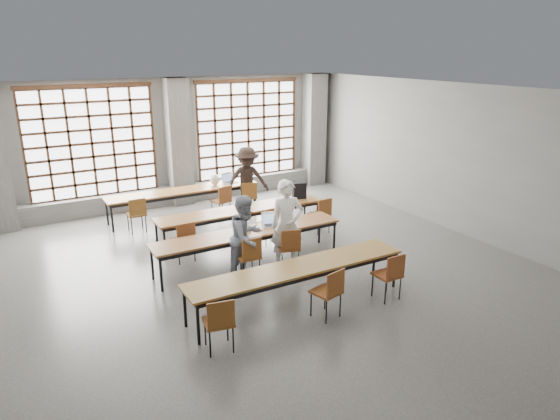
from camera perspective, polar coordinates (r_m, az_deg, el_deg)
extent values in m
plane|color=#4C4C4A|center=(10.13, -1.32, -6.75)|extent=(11.00, 11.00, 0.00)
plane|color=silver|center=(9.23, -1.48, 13.40)|extent=(11.00, 11.00, 0.00)
plane|color=#61615E|center=(14.50, -11.89, 7.73)|extent=(10.00, 0.00, 10.00)
plane|color=#61615E|center=(5.65, 26.64, -10.22)|extent=(10.00, 0.00, 10.00)
plane|color=#61615E|center=(12.62, 19.09, 5.64)|extent=(0.00, 11.00, 11.00)
cube|color=#525350|center=(14.23, -11.53, 7.57)|extent=(0.60, 0.55, 3.50)
cube|color=#525350|center=(16.19, 3.90, 9.12)|extent=(0.60, 0.55, 3.50)
cube|color=white|center=(13.94, -20.76, 7.18)|extent=(3.20, 0.02, 2.80)
cube|color=black|center=(13.86, -20.71, 7.13)|extent=(3.20, 0.05, 2.80)
cube|color=black|center=(14.18, -20.07, 1.38)|extent=(3.32, 0.07, 0.10)
cube|color=black|center=(13.69, -21.39, 13.09)|extent=(3.32, 0.07, 0.10)
cube|color=white|center=(15.28, -3.78, 9.16)|extent=(3.20, 0.02, 2.80)
cube|color=black|center=(15.21, -3.65, 9.12)|extent=(3.20, 0.05, 2.80)
cube|color=black|center=(15.50, -3.54, 3.82)|extent=(3.32, 0.07, 0.10)
cube|color=black|center=(15.06, -3.76, 14.58)|extent=(3.32, 0.07, 0.10)
cube|color=#525350|center=(14.65, -11.27, 1.84)|extent=(9.80, 0.35, 0.50)
cube|color=brown|center=(13.24, -10.94, 2.21)|extent=(4.00, 0.70, 0.04)
cube|color=black|center=(13.26, -10.93, 1.96)|extent=(3.90, 0.64, 0.08)
cylinder|color=black|center=(12.63, -18.64, -0.94)|extent=(0.05, 0.05, 0.69)
cylinder|color=black|center=(13.17, -19.16, -0.23)|extent=(0.05, 0.05, 0.69)
cylinder|color=black|center=(13.80, -2.91, 1.58)|extent=(0.05, 0.05, 0.69)
cylinder|color=black|center=(14.30, -3.97, 2.15)|extent=(0.05, 0.05, 0.69)
cube|color=brown|center=(11.50, -4.45, 0.07)|extent=(4.00, 0.70, 0.04)
cube|color=black|center=(11.52, -4.44, -0.22)|extent=(3.90, 0.64, 0.08)
cylinder|color=black|center=(10.73, -13.04, -3.77)|extent=(0.05, 0.05, 0.69)
cylinder|color=black|center=(11.25, -13.91, -2.80)|extent=(0.05, 0.05, 0.69)
cylinder|color=black|center=(12.28, 4.30, -0.55)|extent=(0.05, 0.05, 0.69)
cylinder|color=black|center=(12.74, 2.84, 0.17)|extent=(0.05, 0.05, 0.69)
cube|color=brown|center=(10.08, -3.59, -2.53)|extent=(4.00, 0.70, 0.04)
cube|color=black|center=(10.10, -3.59, -2.85)|extent=(3.90, 0.64, 0.08)
cylinder|color=black|center=(9.35, -13.43, -7.16)|extent=(0.05, 0.05, 0.69)
cylinder|color=black|center=(9.86, -14.42, -5.87)|extent=(0.05, 0.05, 0.69)
cylinder|color=black|center=(10.91, 6.22, -3.02)|extent=(0.05, 0.05, 0.69)
cylinder|color=black|center=(11.35, 4.51, -2.12)|extent=(0.05, 0.05, 0.69)
cube|color=brown|center=(8.49, 2.09, -6.59)|extent=(4.00, 0.70, 0.04)
cube|color=black|center=(8.51, 2.08, -6.96)|extent=(3.90, 0.64, 0.08)
cylinder|color=black|center=(7.68, -9.34, -12.74)|extent=(0.05, 0.05, 0.69)
cylinder|color=black|center=(8.16, -10.82, -10.86)|extent=(0.05, 0.05, 0.69)
cylinder|color=black|center=(9.51, 12.96, -6.67)|extent=(0.05, 0.05, 0.69)
cylinder|color=black|center=(9.90, 10.71, -5.50)|extent=(0.05, 0.05, 0.69)
cube|color=brown|center=(12.45, -16.11, -0.45)|extent=(0.42, 0.42, 0.04)
cube|color=brown|center=(12.19, -15.96, 0.32)|extent=(0.40, 0.03, 0.40)
cylinder|color=black|center=(12.52, -16.02, -1.43)|extent=(0.02, 0.02, 0.45)
cube|color=brown|center=(13.09, -6.78, 1.05)|extent=(0.50, 0.50, 0.04)
cube|color=brown|center=(12.87, -6.29, 1.84)|extent=(0.40, 0.12, 0.40)
cylinder|color=black|center=(13.16, -6.74, 0.11)|extent=(0.02, 0.02, 0.45)
cube|color=brown|center=(13.41, -3.63, 1.55)|extent=(0.52, 0.52, 0.04)
cube|color=brown|center=(13.15, -3.52, 2.27)|extent=(0.39, 0.15, 0.40)
cylinder|color=black|center=(13.47, -3.62, 0.63)|extent=(0.02, 0.02, 0.45)
cube|color=maroon|center=(10.55, -11.00, -3.41)|extent=(0.43, 0.43, 0.04)
cube|color=maroon|center=(10.29, -10.67, -2.57)|extent=(0.40, 0.04, 0.40)
cylinder|color=black|center=(10.63, -10.93, -4.54)|extent=(0.02, 0.02, 0.45)
cube|color=brown|center=(11.29, -1.38, -1.63)|extent=(0.46, 0.46, 0.04)
cube|color=brown|center=(11.05, -0.81, -0.79)|extent=(0.40, 0.07, 0.40)
cylinder|color=black|center=(11.36, -1.37, -2.69)|extent=(0.02, 0.02, 0.45)
cube|color=brown|center=(11.98, 4.52, -0.50)|extent=(0.45, 0.45, 0.04)
cube|color=brown|center=(11.76, 5.15, 0.30)|extent=(0.40, 0.06, 0.40)
cylinder|color=black|center=(12.05, 4.50, -1.52)|extent=(0.02, 0.02, 0.45)
cube|color=brown|center=(9.60, -3.71, -5.30)|extent=(0.43, 0.43, 0.04)
cube|color=brown|center=(9.34, -3.22, -4.43)|extent=(0.40, 0.04, 0.40)
cylinder|color=black|center=(9.69, -3.69, -6.52)|extent=(0.02, 0.02, 0.45)
cube|color=brown|center=(9.99, 0.94, -4.29)|extent=(0.51, 0.51, 0.04)
cube|color=brown|center=(9.73, 1.27, -3.47)|extent=(0.39, 0.13, 0.40)
cylinder|color=black|center=(10.08, 0.93, -5.48)|extent=(0.02, 0.02, 0.45)
cube|color=brown|center=(7.48, -7.05, -12.58)|extent=(0.49, 0.49, 0.04)
cube|color=brown|center=(7.20, -6.75, -11.77)|extent=(0.40, 0.10, 0.40)
cylinder|color=black|center=(7.60, -6.98, -14.04)|extent=(0.02, 0.02, 0.45)
cube|color=brown|center=(8.29, 5.29, -9.29)|extent=(0.50, 0.50, 0.04)
cube|color=brown|center=(8.07, 6.39, -8.30)|extent=(0.40, 0.12, 0.40)
cylinder|color=black|center=(8.39, 5.24, -10.66)|extent=(0.02, 0.02, 0.45)
cube|color=brown|center=(9.03, 12.13, -7.25)|extent=(0.43, 0.43, 0.04)
cube|color=brown|center=(8.81, 13.10, -6.35)|extent=(0.40, 0.04, 0.40)
cylinder|color=black|center=(9.13, 12.04, -8.52)|extent=(0.02, 0.02, 0.45)
imported|color=white|center=(9.87, 0.80, -1.71)|extent=(0.77, 0.62, 1.82)
imported|color=#1A294E|center=(9.50, -3.89, -3.12)|extent=(1.00, 0.93, 1.65)
imported|color=black|center=(13.33, -3.77, 3.42)|extent=(1.27, 0.90, 1.78)
cube|color=#BABBBF|center=(10.35, -0.99, -1.77)|extent=(0.42, 0.35, 0.02)
cube|color=black|center=(10.34, -0.98, -1.72)|extent=(0.34, 0.26, 0.00)
cube|color=#BABBBF|center=(10.44, -1.15, -0.89)|extent=(0.36, 0.17, 0.26)
cube|color=#93C3FF|center=(10.44, -1.14, -1.04)|extent=(0.31, 0.14, 0.21)
cube|color=#B5B5BA|center=(13.75, -5.70, 3.17)|extent=(0.42, 0.35, 0.02)
cube|color=black|center=(13.74, -5.68, 3.21)|extent=(0.34, 0.26, 0.00)
cube|color=#B5B5BA|center=(13.83, -6.10, 3.75)|extent=(0.36, 0.17, 0.26)
cube|color=#84ACE5|center=(13.82, -6.06, 3.64)|extent=(0.31, 0.13, 0.21)
ellipsoid|color=white|center=(10.48, 1.12, -1.46)|extent=(0.11, 0.09, 0.04)
cube|color=#2A8135|center=(10.11, -4.05, -2.09)|extent=(0.26, 0.12, 0.09)
cube|color=black|center=(10.06, -2.42, -2.38)|extent=(0.14, 0.11, 0.01)
cube|color=white|center=(11.31, -7.30, -0.23)|extent=(0.31, 0.23, 0.00)
cube|color=silver|center=(11.53, -4.00, 0.24)|extent=(0.33, 0.26, 0.00)
cube|color=black|center=(12.21, 2.22, 2.26)|extent=(0.37, 0.29, 0.40)
ellipsoid|color=silver|center=(13.55, -7.46, 3.46)|extent=(0.27, 0.22, 0.29)
cube|color=#A62714|center=(7.46, -7.06, -12.24)|extent=(0.21, 0.11, 0.06)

